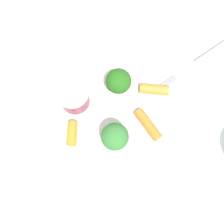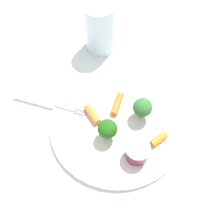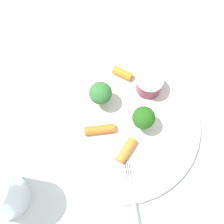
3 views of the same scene
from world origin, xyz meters
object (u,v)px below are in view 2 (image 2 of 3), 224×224
broccoli_floret_1 (143,108)px  carrot_stick_0 (92,114)px  broccoli_floret_0 (107,129)px  drinking_glass (100,27)px  sauce_cup (137,152)px  carrot_stick_1 (118,104)px  carrot_stick_2 (159,139)px  plate (117,123)px  fork (50,104)px

broccoli_floret_1 → carrot_stick_0: broccoli_floret_1 is taller
broccoli_floret_0 → drinking_glass: 0.26m
sauce_cup → carrot_stick_1: bearing=-72.1°
carrot_stick_2 → drinking_glass: (0.12, -0.27, 0.04)m
broccoli_floret_0 → drinking_glass: drinking_glass is taller
broccoli_floret_1 → carrot_stick_1: 0.06m
carrot_stick_0 → carrot_stick_2: carrot_stick_0 is taller
plate → broccoli_floret_0: size_ratio=5.31×
carrot_stick_2 → drinking_glass: drinking_glass is taller
drinking_glass → sauce_cup: bearing=104.6°
broccoli_floret_1 → carrot_stick_2: 0.07m
carrot_stick_0 → drinking_glass: (-0.01, -0.21, 0.04)m
drinking_glass → carrot_stick_2: bearing=114.7°
plate → carrot_stick_2: carrot_stick_2 is taller
broccoli_floret_1 → sauce_cup: bearing=81.8°
carrot_stick_0 → carrot_stick_2: bearing=157.3°
broccoli_floret_1 → fork: broccoli_floret_1 is taller
fork → carrot_stick_1: bearing=178.8°
carrot_stick_1 → carrot_stick_2: size_ratio=1.45×
broccoli_floret_1 → broccoli_floret_0: bearing=34.1°
sauce_cup → carrot_stick_2: sauce_cup is taller
carrot_stick_1 → carrot_stick_0: bearing=26.2°
sauce_cup → broccoli_floret_1: 0.09m
plate → broccoli_floret_1: 0.07m
carrot_stick_1 → broccoli_floret_1: bearing=152.9°
sauce_cup → broccoli_floret_1: size_ratio=0.85×
plate → fork: bearing=-16.6°
sauce_cup → fork: sauce_cup is taller
fork → broccoli_floret_0: bearing=148.8°
sauce_cup → broccoli_floret_0: 0.07m
sauce_cup → carrot_stick_0: (0.09, -0.09, -0.01)m
plate → broccoli_floret_1: (-0.05, -0.01, 0.04)m
carrot_stick_0 → drinking_glass: bearing=-93.5°
plate → carrot_stick_1: bearing=-91.4°
carrot_stick_2 → fork: 0.25m
broccoli_floret_0 → broccoli_floret_1: (-0.07, -0.05, 0.00)m
plate → broccoli_floret_0: (0.02, 0.03, 0.04)m
sauce_cup → fork: (0.19, -0.12, -0.02)m
sauce_cup → carrot_stick_1: (0.04, -0.12, -0.01)m
broccoli_floret_0 → fork: bearing=-31.2°
broccoli_floret_0 → carrot_stick_1: (-0.02, -0.07, -0.03)m
plate → sauce_cup: size_ratio=5.99×
broccoli_floret_0 → plate: bearing=-120.8°
carrot_stick_0 → drinking_glass: drinking_glass is taller
carrot_stick_0 → carrot_stick_1: (-0.05, -0.03, -0.00)m
plate → carrot_stick_1: carrot_stick_1 is taller
sauce_cup → broccoli_floret_0: (0.06, -0.04, 0.01)m
broccoli_floret_1 → carrot_stick_0: bearing=0.5°
carrot_stick_0 → fork: bearing=-17.6°
broccoli_floret_1 → fork: (0.20, -0.03, -0.03)m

